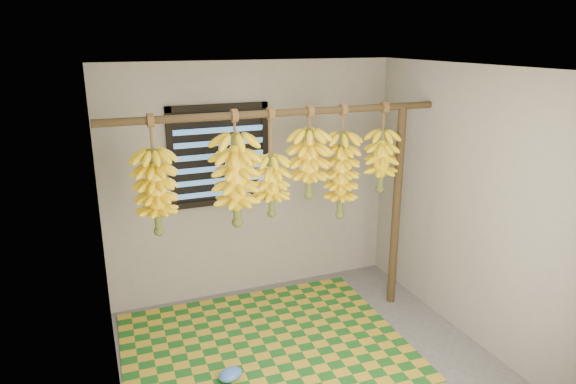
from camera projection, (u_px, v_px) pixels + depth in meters
name	position (u px, v px, depth m)	size (l,w,h in m)	color
floor	(313.00, 366.00, 4.25)	(3.00, 3.00, 0.01)	#4E4E4E
ceiling	(317.00, 68.00, 3.55)	(3.00, 3.00, 0.01)	silver
wall_back	(253.00, 181.00, 5.24)	(3.00, 0.01, 2.40)	gray
wall_left	(106.00, 261.00, 3.37)	(0.01, 3.00, 2.40)	gray
wall_right	(473.00, 207.00, 4.43)	(0.01, 3.00, 2.40)	gray
window	(220.00, 156.00, 5.00)	(1.00, 0.04, 1.00)	black
hanging_pole	(281.00, 113.00, 4.29)	(0.06, 0.06, 3.00)	#47351C
support_post	(396.00, 209.00, 5.01)	(0.08, 0.08, 2.00)	#47351C
woven_mat	(265.00, 345.00, 4.53)	(2.41, 1.93, 0.01)	#18541A
plastic_bag	(230.00, 374.00, 4.05)	(0.21, 0.15, 0.09)	blue
banana_bunch_a	(156.00, 192.00, 4.08)	(0.33, 0.33, 0.97)	brown
banana_bunch_b	(236.00, 180.00, 4.30)	(0.38, 0.38, 0.99)	brown
banana_bunch_c	(271.00, 185.00, 4.44)	(0.31, 0.31, 0.95)	brown
banana_bunch_d	(309.00, 164.00, 4.51)	(0.36, 0.36, 0.82)	brown
banana_bunch_e	(341.00, 175.00, 4.67)	(0.32, 0.32, 1.05)	brown
banana_bunch_f	(381.00, 161.00, 4.79)	(0.30, 0.30, 0.84)	brown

